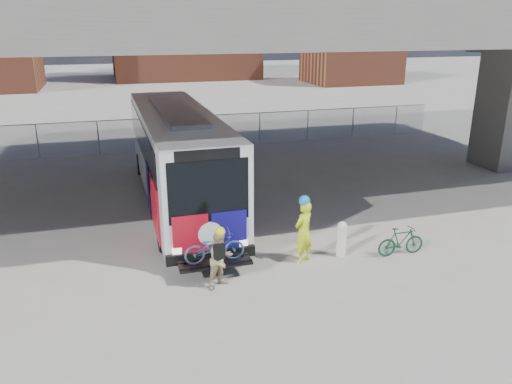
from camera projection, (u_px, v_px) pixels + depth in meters
name	position (u px, v px, depth m)	size (l,w,h in m)	color
ground	(252.00, 226.00, 17.28)	(160.00, 160.00, 0.00)	#9E9991
bus	(177.00, 149.00, 19.07)	(2.67, 12.90, 3.69)	silver
overpass	(222.00, 27.00, 18.83)	(40.00, 16.00, 7.95)	#605E59
chainlink_fence	(191.00, 123.00, 27.72)	(30.00, 0.06, 30.00)	gray
brick_buildings	(149.00, 35.00, 59.67)	(54.00, 22.00, 12.00)	brown
bollard	(342.00, 238.00, 14.89)	(0.29, 0.29, 1.11)	beige
cyclist_hivis	(304.00, 230.00, 14.42)	(0.81, 0.72, 2.05)	#DEF419
cyclist_tan	(221.00, 259.00, 13.06)	(0.94, 0.87, 1.71)	tan
bike_parked	(401.00, 241.00, 14.98)	(0.42, 1.50, 0.90)	#144127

